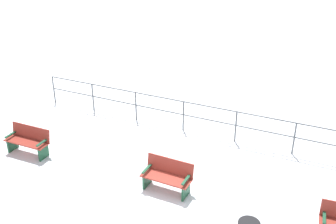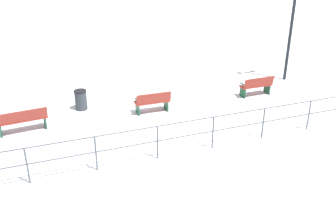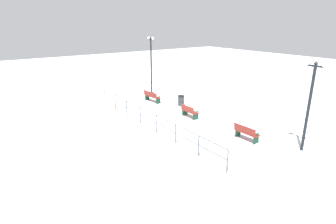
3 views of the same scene
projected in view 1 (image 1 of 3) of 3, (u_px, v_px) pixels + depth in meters
name	position (u px, v px, depth m)	size (l,w,h in m)	color
ground_plane	(166.00, 192.00, 10.86)	(80.00, 80.00, 0.00)	white
bench_nearest	(28.00, 140.00, 12.44)	(0.55, 1.44, 0.87)	maroon
bench_second	(167.00, 176.00, 10.76)	(0.60, 1.37, 0.87)	maroon
waterfront_railing	(209.00, 116.00, 13.31)	(0.05, 13.05, 1.11)	#4C5156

